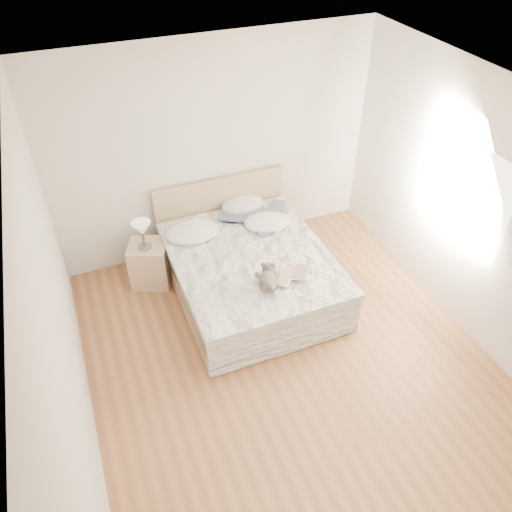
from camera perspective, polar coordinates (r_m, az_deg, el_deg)
name	(u,v)px	position (r m, az deg, el deg)	size (l,w,h in m)	color
floor	(290,362)	(5.34, 3.96, -11.94)	(4.00, 4.50, 0.00)	brown
ceiling	(307,117)	(3.65, 5.88, 15.56)	(4.00, 4.50, 0.00)	white
wall_back	(216,151)	(6.12, -4.62, 11.90)	(4.00, 0.02, 2.70)	silver
wall_front	(474,508)	(3.30, 23.66, -24.83)	(4.00, 0.02, 2.70)	silver
wall_left	(59,327)	(4.10, -21.57, -7.54)	(0.02, 4.50, 2.70)	silver
wall_right	(479,214)	(5.43, 24.17, 4.36)	(0.02, 4.50, 2.70)	silver
window	(461,191)	(5.54, 22.36, 6.89)	(0.02, 1.30, 1.10)	white
bed	(249,270)	(5.88, -0.84, -1.63)	(1.72, 2.14, 1.00)	tan
nightstand	(150,263)	(6.15, -12.01, -0.84)	(0.45, 0.40, 0.56)	tan
table_lamp	(142,230)	(5.79, -12.90, 2.93)	(0.29, 0.29, 0.35)	#524D47
pillow_left	(192,232)	(5.96, -7.30, 2.76)	(0.64, 0.45, 0.19)	white
pillow_middle	(243,204)	(6.39, -1.55, 5.94)	(0.56, 0.39, 0.17)	silver
pillow_right	(267,222)	(6.07, 1.28, 3.88)	(0.56, 0.39, 0.17)	white
blouse	(261,220)	(6.12, 0.54, 4.13)	(0.62, 0.66, 0.02)	#394463
photo_book	(193,236)	(5.90, -7.25, 2.26)	(0.32, 0.22, 0.02)	white
childrens_book	(292,275)	(5.34, 4.09, -2.13)	(0.42, 0.28, 0.03)	beige
teddy_bear	(267,284)	(5.19, 1.26, -3.21)	(0.22, 0.32, 0.17)	brown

